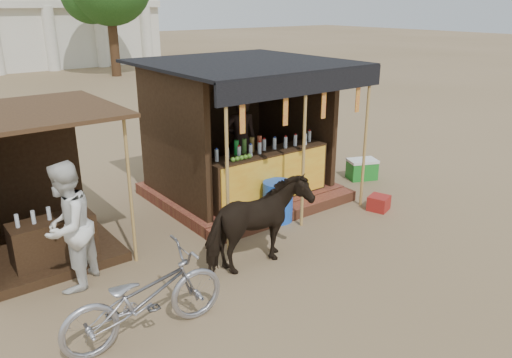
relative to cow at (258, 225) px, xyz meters
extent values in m
plane|color=#846B4C|center=(0.53, -0.84, -0.70)|extent=(120.00, 120.00, 0.00)
cube|color=brown|center=(1.53, 2.66, -0.59)|extent=(3.40, 2.80, 0.22)
cube|color=brown|center=(1.53, 1.11, -0.60)|extent=(3.40, 0.35, 0.20)
cube|color=#332112|center=(1.53, 1.71, 0.00)|extent=(2.60, 0.55, 0.95)
cube|color=orange|center=(1.53, 1.42, 0.00)|extent=(2.50, 0.02, 0.88)
cube|color=#332112|center=(1.53, 3.91, 0.77)|extent=(3.00, 0.12, 2.50)
cube|color=#332112|center=(0.03, 2.66, 0.77)|extent=(0.12, 2.50, 2.50)
cube|color=#332112|center=(3.03, 2.66, 0.77)|extent=(0.12, 2.50, 2.50)
cube|color=black|center=(1.53, 2.46, 2.05)|extent=(3.60, 3.60, 0.06)
cube|color=black|center=(1.53, 0.68, 1.87)|extent=(3.60, 0.06, 0.36)
cylinder|color=tan|center=(-0.07, 0.71, 0.68)|extent=(0.06, 0.06, 2.75)
cylinder|color=tan|center=(1.53, 0.71, 0.68)|extent=(0.06, 0.06, 2.75)
cylinder|color=tan|center=(3.13, 0.71, 0.68)|extent=(0.06, 0.06, 2.75)
cube|color=red|center=(0.23, 0.71, 1.50)|extent=(0.10, 0.02, 0.55)
cube|color=red|center=(1.10, 0.71, 1.50)|extent=(0.10, 0.02, 0.55)
cube|color=red|center=(1.97, 0.71, 1.50)|extent=(0.10, 0.02, 0.55)
cube|color=red|center=(2.83, 0.71, 1.50)|extent=(0.10, 0.02, 0.55)
imported|color=black|center=(1.66, 2.76, 0.44)|extent=(0.79, 0.66, 1.84)
cube|color=#332112|center=(-2.47, 2.36, -0.62)|extent=(2.00, 2.00, 0.15)
cube|color=#332112|center=(-2.47, 3.31, 0.35)|extent=(1.90, 0.10, 2.10)
cube|color=#472D19|center=(-2.47, 2.26, 1.65)|extent=(2.40, 2.40, 0.06)
cylinder|color=tan|center=(-1.42, 1.31, 0.48)|extent=(0.05, 0.05, 2.35)
cube|color=#332112|center=(-2.47, 1.86, -0.30)|extent=(1.20, 0.50, 0.80)
imported|color=black|center=(0.00, 0.00, 0.00)|extent=(1.67, 0.78, 1.40)
imported|color=#95949C|center=(-2.10, -0.51, -0.16)|extent=(2.07, 0.79, 1.08)
imported|color=silver|center=(-2.43, 1.16, 0.23)|extent=(1.14, 1.14, 1.86)
cylinder|color=blue|center=(1.34, 1.16, -0.33)|extent=(0.61, 0.61, 0.75)
cube|color=maroon|center=(3.22, 0.33, -0.56)|extent=(0.47, 0.46, 0.28)
cube|color=#1C8025|center=(4.35, 1.76, -0.50)|extent=(0.73, 0.63, 0.40)
cube|color=white|center=(4.35, 1.76, -0.27)|extent=(0.76, 0.65, 0.06)
cylinder|color=silver|center=(4.53, 25.56, 1.10)|extent=(0.70, 0.70, 3.60)
cylinder|color=silver|center=(7.53, 25.56, 1.10)|extent=(0.70, 0.70, 3.60)
cylinder|color=silver|center=(10.53, 25.56, 1.10)|extent=(0.70, 0.70, 3.60)
cylinder|color=#382314|center=(6.53, 21.16, 1.30)|extent=(0.50, 0.50, 4.00)
camera|label=1|loc=(-4.14, -5.37, 3.15)|focal=35.00mm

